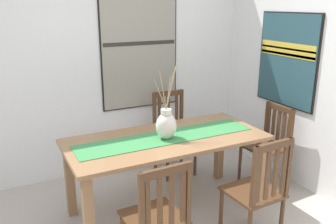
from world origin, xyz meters
name	(u,v)px	position (x,y,z in m)	size (l,w,h in m)	color
wall_back	(102,60)	(0.00, 1.86, 1.35)	(6.40, 0.12, 2.70)	white
dining_table	(166,149)	(0.23, 0.64, 0.66)	(1.87, 0.85, 0.77)	#8E6642
table_runner	(166,137)	(0.23, 0.64, 0.77)	(1.72, 0.36, 0.01)	#388447
centerpiece_vase	(166,125)	(0.21, 0.61, 0.91)	(0.26, 0.19, 0.71)	silver
chair_0	(269,143)	(1.51, 0.64, 0.48)	(0.44, 0.44, 0.90)	#4C301C
chair_1	(173,132)	(0.69, 1.40, 0.49)	(0.43, 0.43, 0.97)	#4C301C
chair_2	(258,190)	(0.68, -0.15, 0.50)	(0.44, 0.44, 0.97)	#4C301C
chair_3	(157,217)	(-0.22, -0.12, 0.49)	(0.44, 0.44, 0.94)	#4C301C
painting_on_back_wall	(140,54)	(0.45, 1.79, 1.40)	(0.96, 0.05, 1.30)	black
painting_on_side_wall	(287,60)	(1.79, 0.77, 1.37)	(0.05, 0.86, 1.03)	black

